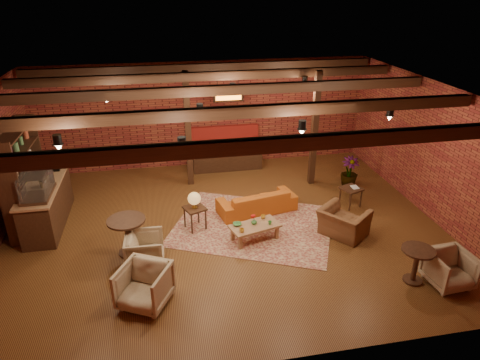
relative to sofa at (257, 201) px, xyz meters
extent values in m
plane|color=#391B0E|center=(-0.89, -0.64, -0.28)|extent=(10.00, 10.00, 0.00)
cube|color=black|center=(-0.89, -0.64, 2.92)|extent=(10.00, 8.00, 0.02)
cube|color=maroon|center=(-0.89, 3.36, 1.32)|extent=(10.00, 0.02, 3.20)
cube|color=maroon|center=(-0.89, -4.64, 1.32)|extent=(10.00, 0.02, 3.20)
cube|color=maroon|center=(4.11, -0.64, 1.32)|extent=(0.02, 8.00, 3.20)
cylinder|color=black|center=(-0.89, 0.96, 2.57)|extent=(9.60, 0.12, 0.12)
cube|color=black|center=(-1.49, 1.96, 1.32)|extent=(0.16, 0.16, 3.20)
cube|color=black|center=(1.91, 1.36, 1.32)|extent=(0.16, 0.16, 3.20)
imported|color=#337F33|center=(-4.89, 0.56, 0.94)|extent=(0.35, 0.39, 0.30)
cube|color=orange|center=(-0.29, 2.46, 2.07)|extent=(0.86, 0.06, 0.30)
cube|color=maroon|center=(-0.24, -0.68, -0.28)|extent=(4.43, 4.01, 0.01)
imported|color=#AC5217|center=(0.00, 0.00, 0.00)|extent=(2.06, 1.13, 0.57)
cube|color=olive|center=(-0.33, -1.27, 0.07)|extent=(1.21, 0.82, 0.05)
cube|color=olive|center=(-0.72, -1.58, -0.12)|extent=(0.07, 0.07, 0.33)
cube|color=olive|center=(0.16, -1.33, -0.12)|extent=(0.07, 0.07, 0.33)
cube|color=olive|center=(-0.83, -1.21, -0.12)|extent=(0.07, 0.07, 0.33)
cube|color=olive|center=(0.05, -0.96, -0.12)|extent=(0.07, 0.07, 0.33)
imported|color=gold|center=(-0.68, -1.50, 0.14)|extent=(0.13, 0.13, 0.09)
imported|color=#3A803B|center=(0.00, -1.31, 0.13)|extent=(0.11, 0.11, 0.08)
imported|color=gold|center=(-0.09, -1.01, 0.14)|extent=(0.13, 0.13, 0.09)
imported|color=#3A803B|center=(-0.72, -1.19, 0.12)|extent=(0.23, 0.23, 0.05)
imported|color=#3A803B|center=(-0.35, -1.22, 0.15)|extent=(0.13, 0.13, 0.11)
sphere|color=red|center=(-0.35, -1.22, 0.29)|extent=(0.10, 0.10, 0.10)
cube|color=black|center=(-1.60, -0.53, 0.25)|extent=(0.58, 0.58, 0.04)
cylinder|color=black|center=(-1.60, -0.53, -0.03)|extent=(0.04, 0.04, 0.51)
cylinder|color=olive|center=(-1.60, -0.53, 0.28)|extent=(0.15, 0.15, 0.02)
cylinder|color=olive|center=(-1.60, -0.53, 0.36)|extent=(0.04, 0.04, 0.21)
sphere|color=orange|center=(-1.60, -0.53, 0.51)|extent=(0.30, 0.30, 0.30)
cylinder|color=black|center=(-3.07, -1.27, 0.52)|extent=(0.79, 0.79, 0.04)
cylinder|color=black|center=(-3.07, -1.27, 0.12)|extent=(0.11, 0.11, 0.77)
cylinder|color=black|center=(-3.07, -1.27, -0.26)|extent=(0.48, 0.48, 0.04)
imported|color=beige|center=(-2.73, -1.75, 0.10)|extent=(0.72, 0.76, 0.76)
imported|color=beige|center=(-2.72, -2.94, 0.14)|extent=(1.09, 1.06, 0.85)
imported|color=brown|center=(1.68, -1.45, 0.15)|extent=(1.13, 1.18, 0.87)
cube|color=black|center=(2.42, -0.18, 0.21)|extent=(0.60, 0.60, 0.04)
cylinder|color=black|center=(2.42, -0.18, -0.05)|extent=(0.04, 0.04, 0.48)
imported|color=black|center=(2.42, -0.18, 0.24)|extent=(0.24, 0.28, 0.02)
cylinder|color=black|center=(2.35, -3.27, 0.42)|extent=(0.62, 0.62, 0.04)
cylinder|color=black|center=(2.35, -3.27, 0.07)|extent=(0.10, 0.10, 0.68)
cylinder|color=black|center=(2.35, -3.27, -0.27)|extent=(0.37, 0.37, 0.04)
imported|color=beige|center=(2.94, -3.49, 0.10)|extent=(0.79, 0.75, 0.77)
imported|color=#4C7F4C|center=(2.88, 0.95, 1.01)|extent=(1.54, 1.54, 2.59)
camera|label=1|loc=(-2.20, -9.22, 5.00)|focal=32.00mm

